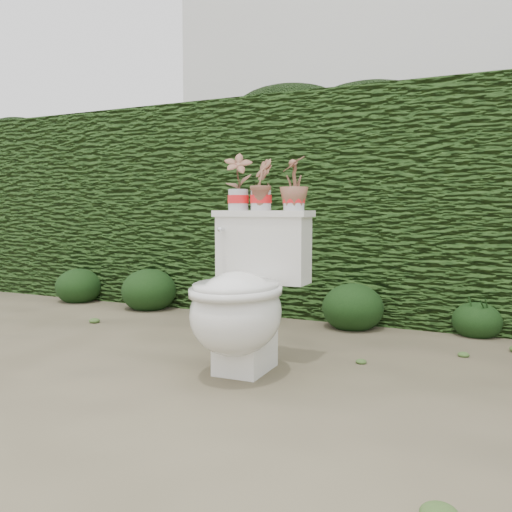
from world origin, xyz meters
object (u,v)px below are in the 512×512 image
at_px(toilet, 244,299).
at_px(potted_plant_center, 261,186).
at_px(potted_plant_left, 238,183).
at_px(potted_plant_right, 294,185).

xyz_separation_m(toilet, potted_plant_center, (-0.02, 0.24, 0.55)).
distance_m(toilet, potted_plant_left, 0.63).
xyz_separation_m(potted_plant_left, potted_plant_center, (0.13, 0.00, -0.02)).
relative_size(toilet, potted_plant_center, 3.11).
bearing_deg(toilet, potted_plant_right, 55.35).
xyz_separation_m(toilet, potted_plant_left, (-0.15, 0.24, 0.56)).
distance_m(potted_plant_left, potted_plant_center, 0.13).
bearing_deg(potted_plant_right, toilet, -62.65).
relative_size(potted_plant_left, potted_plant_right, 1.12).
xyz_separation_m(potted_plant_left, potted_plant_right, (0.31, 0.01, -0.02)).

